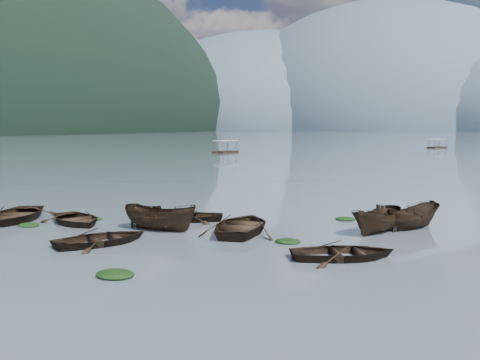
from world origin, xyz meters
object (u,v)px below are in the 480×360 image
(pontoon_centre, at_px, (437,148))
(rowboat_0, at_px, (16,220))
(pontoon_left, at_px, (225,153))
(rowboat_3, at_px, (243,232))

(pontoon_centre, bearing_deg, rowboat_0, -69.09)
(pontoon_left, height_order, pontoon_centre, pontoon_left)
(rowboat_3, bearing_deg, pontoon_left, -75.23)
(rowboat_0, bearing_deg, rowboat_3, -18.27)
(rowboat_0, height_order, rowboat_3, same)
(rowboat_3, height_order, pontoon_centre, pontoon_centre)
(rowboat_0, relative_size, rowboat_3, 1.00)
(rowboat_0, bearing_deg, pontoon_centre, 55.76)
(rowboat_0, distance_m, rowboat_3, 12.59)
(rowboat_3, distance_m, pontoon_centre, 113.69)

